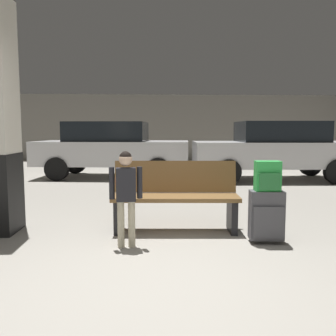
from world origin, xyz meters
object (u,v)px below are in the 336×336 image
Objects in this scene: suitcase at (266,215)px; backpack_bright at (268,176)px; parked_car_near at (275,149)px; bench at (175,196)px; parked_car_far at (112,148)px; child at (126,189)px.

backpack_bright is at bearing -68.48° from suitcase.
parked_car_near is (1.91, 5.27, 0.03)m from backpack_bright.
bench is 5.53m from parked_car_near.
parked_car_far is at bearing 111.57° from backpack_bright.
parked_car_far reaches higher than backpack_bright.
parked_car_far is at bearing 170.12° from parked_car_near.
backpack_bright is (1.00, -0.59, 0.33)m from bench.
bench is 1.53× the size of child.
suitcase is 0.15× the size of parked_car_near.
parked_car_far is at bearing 104.24° from bench.
backpack_bright reaches higher than bench.
backpack_bright is 0.08× the size of parked_car_far.
bench is 0.39× the size of parked_car_near.
parked_car_near is at bearing -9.88° from parked_car_far.
suitcase is 0.57× the size of child.
bench is 1.21m from backpack_bright.
bench is 1.17m from suitcase.
suitcase is 1.63m from child.
parked_car_far reaches higher than child.
suitcase is 1.78× the size of backpack_bright.
child is 6.15m from parked_car_far.
suitcase is at bearing -109.92° from parked_car_near.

